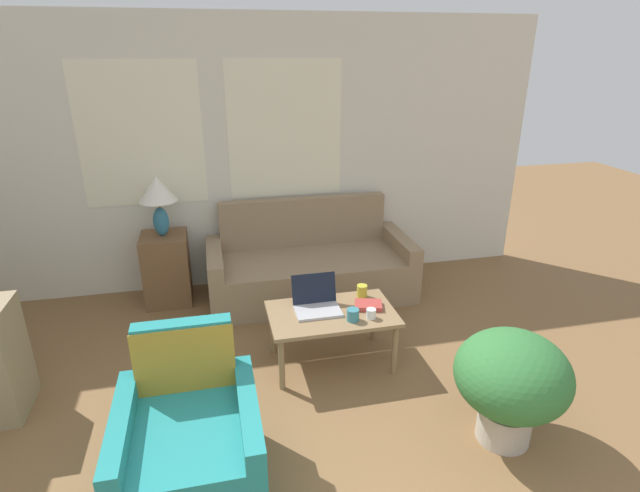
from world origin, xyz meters
name	(u,v)px	position (x,y,z in m)	size (l,w,h in m)	color
wall_back	(225,158)	(0.00, 3.76, 1.31)	(6.31, 0.06, 2.60)	silver
couch	(309,268)	(0.73, 3.33, 0.26)	(1.96, 0.85, 0.90)	#937A5B
armchair	(191,446)	(-0.39, 1.14, 0.27)	(0.74, 0.80, 0.87)	teal
side_table	(167,269)	(-0.63, 3.45, 0.34)	(0.42, 0.42, 0.67)	brown
table_lamp	(158,194)	(-0.63, 3.45, 1.07)	(0.34, 0.34, 0.56)	teal
coffee_table	(332,318)	(0.65, 2.11, 0.39)	(0.95, 0.58, 0.44)	#8E704C
laptop	(316,302)	(0.55, 2.18, 0.50)	(0.34, 0.30, 0.24)	#B7B7BC
cup_navy	(371,314)	(0.91, 1.96, 0.48)	(0.07, 0.07, 0.07)	white
cup_yellow	(362,291)	(0.94, 2.30, 0.49)	(0.08, 0.08, 0.10)	gold
cup_white	(353,315)	(0.77, 1.96, 0.49)	(0.09, 0.09, 0.09)	teal
book_red	(368,305)	(0.94, 2.12, 0.46)	(0.24, 0.20, 0.04)	#B23D38
potted_plant	(511,379)	(1.50, 1.07, 0.44)	(0.69, 0.69, 0.73)	#BCB2A3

